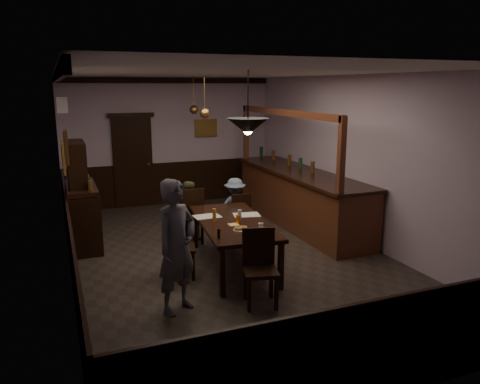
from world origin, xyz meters
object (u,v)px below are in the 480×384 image
person_seated_left (188,210)px  pendant_iron (248,127)px  dining_table (233,225)px  soda_can (238,219)px  bar_counter (300,196)px  pendant_brass_mid (205,113)px  pendant_brass_far (194,110)px  chair_near (260,263)px  person_seated_right (235,207)px  person_standing (177,247)px  coffee_cup (261,226)px  chair_side (175,243)px  chair_far_left (191,213)px  sideboard (82,205)px  chair_far_right (239,214)px

person_seated_left → pendant_iron: bearing=113.1°
dining_table → soda_can: soda_can is taller
bar_counter → pendant_iron: pendant_iron is taller
pendant_brass_mid → pendant_brass_far: size_ratio=1.00×
chair_near → person_seated_right: bearing=89.8°
person_seated_right → pendant_brass_mid: (-0.42, 0.47, 1.74)m
person_standing → coffee_cup: (1.41, 0.58, -0.05)m
coffee_cup → pendant_brass_far: pendant_brass_far is taller
person_seated_left → chair_side: bearing=86.9°
chair_near → person_standing: 1.11m
pendant_brass_mid → person_seated_left: bearing=-141.5°
bar_counter → dining_table: bearing=-141.9°
coffee_cup → chair_side: bearing=164.8°
soda_can → pendant_brass_mid: size_ratio=0.15×
coffee_cup → pendant_brass_mid: bearing=97.0°
chair_far_left → chair_near: chair_far_left is taller
dining_table → chair_side: chair_side is taller
chair_near → chair_side: chair_near is taller
dining_table → sideboard: size_ratio=1.22×
person_seated_left → sideboard: 1.88m
chair_side → person_seated_left: size_ratio=0.87×
pendant_iron → pendant_brass_mid: same height
dining_table → chair_far_right: bearing=64.1°
person_seated_right → bar_counter: 1.48m
chair_far_left → sideboard: (-1.81, 0.61, 0.18)m
pendant_iron → chair_near: bearing=-94.8°
sideboard → pendant_iron: 3.72m
coffee_cup → dining_table: bearing=118.9°
chair_side → coffee_cup: (1.17, -0.46, 0.27)m
chair_side → pendant_brass_mid: pendant_brass_mid is taller
pendant_brass_mid → chair_far_right: bearing=-61.5°
pendant_brass_mid → soda_can: bearing=-94.2°
pendant_iron → pendant_brass_mid: bearing=84.3°
pendant_brass_far → person_standing: bearing=-109.2°
sideboard → person_seated_right: bearing=-8.8°
chair_side → person_standing: 1.12m
soda_can → chair_far_left: bearing=103.5°
pendant_brass_far → dining_table: bearing=-96.6°
pendant_brass_far → chair_far_right: bearing=-84.6°
chair_near → pendant_brass_mid: size_ratio=1.23×
chair_near → pendant_brass_far: pendant_brass_far is taller
soda_can → chair_side: bearing=177.2°
chair_side → soda_can: size_ratio=8.02×
chair_far_right → person_seated_left: person_seated_left is taller
pendant_brass_mid → dining_table: bearing=-95.5°
chair_far_left → pendant_iron: bearing=101.2°
person_seated_left → pendant_brass_far: pendant_brass_far is taller
dining_table → chair_near: chair_near is taller
person_seated_left → pendant_brass_mid: size_ratio=1.36×
person_seated_right → soda_can: size_ratio=9.25×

